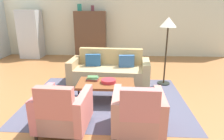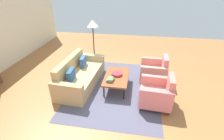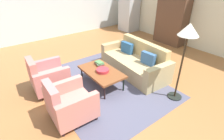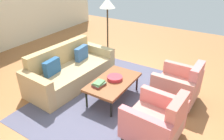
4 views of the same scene
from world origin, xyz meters
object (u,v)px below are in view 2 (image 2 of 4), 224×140
Objects in this scene: coffee_table at (117,77)px; armchair_left at (158,94)px; fruit_bowl at (117,74)px; book_stack at (110,80)px; couch at (79,76)px; armchair_right at (155,71)px; floor_lamp at (93,28)px.

coffee_table is 1.31m from armchair_left.
fruit_bowl is 0.38m from book_stack.
fruit_bowl is (0.05, -1.19, 0.16)m from couch.
coffee_table is at bearing -24.72° from book_stack.
book_stack is at bearing 155.28° from coffee_table.
fruit_bowl is at bearing 63.99° from armchair_left.
coffee_table is 3.83× the size of fruit_bowl.
armchair_right is (1.20, -0.00, 0.00)m from armchair_left.
couch is 1.20m from fruit_bowl.
armchair_right reaches higher than couch.
coffee_table is 0.34m from book_stack.
couch reaches higher than coffee_table.
couch is 1.10m from book_stack.
couch is 1.25× the size of floor_lamp.
couch is 1.19m from coffee_table.
couch is 2.45× the size of armchair_left.
couch is at bearing 89.73° from coffee_table.
coffee_table is 2.09m from floor_lamp.
fruit_bowl is (-0.54, 1.17, 0.10)m from armchair_right.
armchair_left is (-0.60, -1.17, -0.03)m from coffee_table.
coffee_table is 0.09m from fruit_bowl.
book_stack is at bearing 126.25° from armchair_right.
coffee_table is 1.36× the size of armchair_right.
coffee_table is at bearing -143.61° from floor_lamp.
armchair_left is 2.81× the size of fruit_bowl.
floor_lamp reaches higher than couch.
armchair_left reaches higher than fruit_bowl.
fruit_bowl is at bearing -0.00° from coffee_table.
couch reaches higher than fruit_bowl.
armchair_left is at bearing -132.57° from floor_lamp.
book_stack is (-0.31, -1.05, 0.17)m from couch.
fruit_bowl is at bearing 116.56° from armchair_right.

